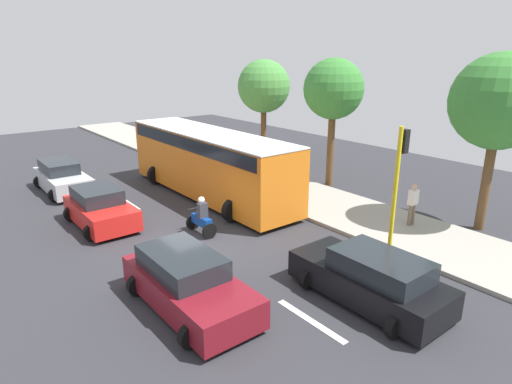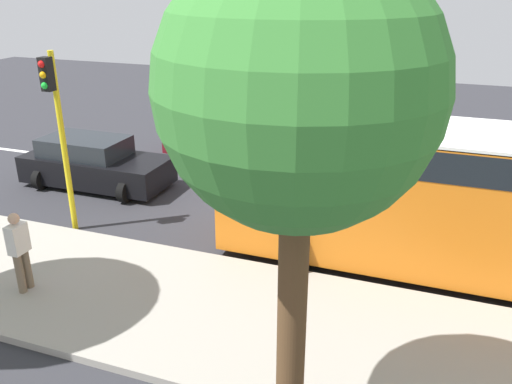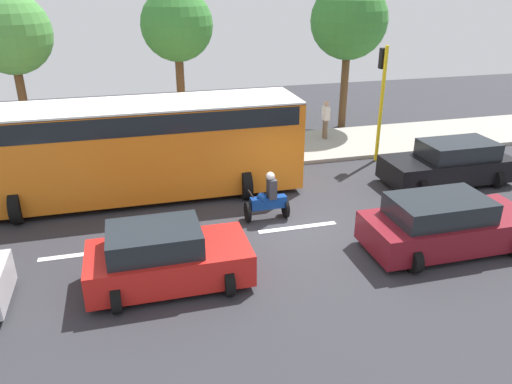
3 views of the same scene
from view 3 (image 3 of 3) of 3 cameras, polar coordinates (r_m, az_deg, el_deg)
name	(u,v)px [view 3 (image 3 of 3)]	position (r m, az deg, el deg)	size (l,w,h in m)	color
ground_plane	(298,229)	(14.77, 4.80, -4.27)	(40.00, 60.00, 0.10)	#2D2D33
sidewalk	(243,151)	(20.91, -1.55, 4.69)	(4.00, 60.00, 0.15)	#9E998E
lane_stripe_north	(472,205)	(17.54, 23.64, -1.42)	(0.20, 2.40, 0.01)	white
lane_stripe_mid	(298,227)	(14.74, 4.81, -4.08)	(0.20, 2.40, 0.01)	white
lane_stripe_south	(86,254)	(14.10, -19.03, -6.77)	(0.20, 2.40, 0.01)	white
car_maroon	(446,225)	(14.24, 20.99, -3.53)	(2.32, 4.55, 1.52)	maroon
car_black	(449,164)	(18.91, 21.32, 3.03)	(2.28, 4.53, 1.52)	black
car_red	(166,258)	(12.01, -10.33, -7.44)	(2.26, 3.82, 1.52)	red
city_bus	(132,144)	(16.61, -14.13, 5.39)	(3.20, 11.00, 3.16)	orange
motorcycle	(268,200)	(14.94, 1.38, -0.89)	(0.60, 1.30, 1.53)	black
pedestrian_near_signal	(326,118)	(22.40, 8.02, 8.38)	(0.40, 0.24, 1.69)	#72604C
traffic_light_corner	(382,87)	(19.97, 14.28, 11.59)	(0.49, 0.24, 4.50)	yellow
street_tree_south	(11,34)	(23.19, -26.41, 15.95)	(3.28, 3.28, 6.37)	brown
street_tree_north	(349,21)	(24.31, 10.63, 18.78)	(3.53, 3.53, 6.77)	brown
street_tree_center	(177,26)	(22.00, -9.08, 18.34)	(3.01, 3.01, 6.50)	brown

